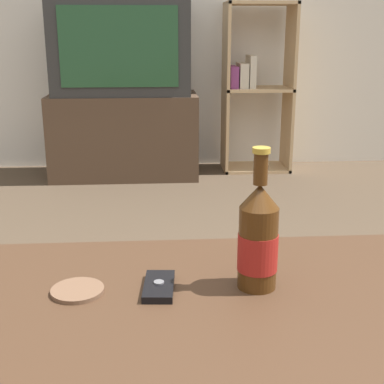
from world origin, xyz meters
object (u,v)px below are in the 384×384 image
object	(u,v)px
bookshelf	(254,86)
television	(121,46)
cell_phone	(159,286)
tv_stand	(124,135)
beer_bottle	(258,239)

from	to	relation	value
bookshelf	television	bearing A→B (deg)	-173.48
television	cell_phone	size ratio (longest dim) A/B	7.27
bookshelf	tv_stand	bearing A→B (deg)	-173.73
tv_stand	bookshelf	world-z (taller)	bookshelf
television	beer_bottle	bearing A→B (deg)	-81.41
tv_stand	bookshelf	distance (m)	0.94
television	beer_bottle	world-z (taller)	television
beer_bottle	cell_phone	size ratio (longest dim) A/B	2.29
beer_bottle	cell_phone	bearing A→B (deg)	-179.58
bookshelf	cell_phone	xyz separation A→B (m)	(-0.67, -2.71, -0.10)
bookshelf	cell_phone	world-z (taller)	bookshelf
bookshelf	cell_phone	distance (m)	2.80
television	beer_bottle	size ratio (longest dim) A/B	3.17
television	bookshelf	xyz separation A→B (m)	(0.88, 0.10, -0.27)
television	bookshelf	world-z (taller)	television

